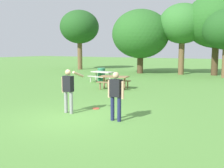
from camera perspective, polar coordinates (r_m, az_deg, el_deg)
The scene contains 11 objects.
ground_plane at distance 9.44m, azimuth -7.88°, elevation -7.20°, with size 120.00×120.00×0.00m, color #568E3D.
person_thrower at distance 8.77m, azimuth 0.83°, elevation -1.95°, with size 0.61×0.23×1.64m.
person_catcher at distance 9.98m, azimuth -9.31°, elevation -0.79°, with size 0.63×0.67×1.64m.
frisbee at distance 10.75m, azimuth -3.48°, elevation -5.24°, with size 0.28×0.28×0.03m, color #E04733.
picnic_table_near at distance 15.97m, azimuth 0.47°, elevation 0.97°, with size 1.89×1.66×0.77m.
picnic_table_far at distance 19.12m, azimuth -1.97°, elevation 2.06°, with size 1.93×1.71×0.77m.
trash_can_further_along at distance 20.10m, azimuth -2.29°, elevation 2.10°, with size 0.59×0.59×0.96m.
tree_tall_left at distance 31.44m, azimuth -6.99°, elevation 12.00°, with size 4.47×4.47×6.80m.
tree_broad_center at distance 26.31m, azimuth 6.14°, elevation 10.59°, with size 5.52×5.52×6.17m.
tree_far_right at distance 25.80m, azimuth 14.87°, elevation 12.32°, with size 4.29×4.29×6.51m.
tree_slender_mid at distance 25.97m, azimuth 21.54°, elevation 12.44°, with size 5.64×5.64×7.26m.
Camera 1 is at (5.61, -7.20, 2.39)m, focal length 42.66 mm.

